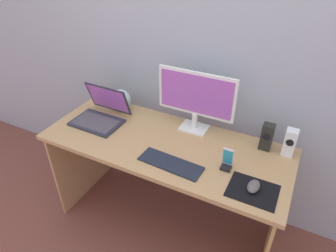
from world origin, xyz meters
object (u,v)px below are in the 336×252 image
at_px(monitor, 196,98).
at_px(phone_in_dock, 227,162).
at_px(keyboard_external, 171,163).
at_px(speaker_near_monitor, 267,137).
at_px(laptop, 101,114).
at_px(speaker_right, 290,143).
at_px(mouse, 254,186).
at_px(fishbowl, 120,100).

height_order(monitor, phone_in_dock, monitor).
height_order(keyboard_external, phone_in_dock, phone_in_dock).
bearing_deg(keyboard_external, speaker_near_monitor, 44.42).
height_order(monitor, laptop, monitor).
distance_m(speaker_right, mouse, 0.39).
relative_size(monitor, speaker_near_monitor, 3.02).
xyz_separation_m(speaker_right, keyboard_external, (-0.57, -0.39, -0.08)).
bearing_deg(speaker_right, speaker_near_monitor, -179.99).
distance_m(monitor, keyboard_external, 0.45).
xyz_separation_m(speaker_near_monitor, fishbowl, (-1.05, 0.00, -0.01)).
bearing_deg(speaker_near_monitor, laptop, -169.91).
xyz_separation_m(keyboard_external, mouse, (0.46, 0.02, 0.02)).
bearing_deg(phone_in_dock, speaker_right, 44.87).
relative_size(speaker_right, laptop, 0.51).
bearing_deg(monitor, speaker_near_monitor, -0.21).
xyz_separation_m(speaker_near_monitor, phone_in_dock, (-0.15, -0.28, -0.04)).
height_order(speaker_near_monitor, laptop, laptop).
xyz_separation_m(speaker_right, laptop, (-1.21, -0.19, -0.04)).
relative_size(monitor, speaker_right, 2.96).
bearing_deg(phone_in_dock, keyboard_external, -159.46).
relative_size(laptop, mouse, 3.35).
xyz_separation_m(monitor, speaker_right, (0.59, -0.00, -0.15)).
bearing_deg(mouse, keyboard_external, -173.16).
distance_m(laptop, phone_in_dock, 0.93).
height_order(speaker_right, laptop, laptop).
xyz_separation_m(monitor, mouse, (0.48, -0.37, -0.21)).
height_order(fishbowl, mouse, fishbowl).
relative_size(fishbowl, phone_in_dock, 1.10).
relative_size(speaker_right, mouse, 1.72).
bearing_deg(laptop, speaker_near_monitor, 10.09).
bearing_deg(speaker_near_monitor, mouse, -86.98).
relative_size(laptop, fishbowl, 2.19).
relative_size(speaker_right, speaker_near_monitor, 1.02).
relative_size(speaker_right, fishbowl, 1.12).
xyz_separation_m(mouse, phone_in_dock, (-0.17, 0.09, 0.03)).
distance_m(fishbowl, mouse, 1.13).
bearing_deg(fishbowl, laptop, -99.03).
xyz_separation_m(fishbowl, keyboard_external, (0.61, -0.39, -0.07)).
height_order(laptop, fishbowl, laptop).
xyz_separation_m(fishbowl, mouse, (1.07, -0.38, -0.05)).
relative_size(speaker_near_monitor, keyboard_external, 0.45).
bearing_deg(monitor, mouse, -37.79).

